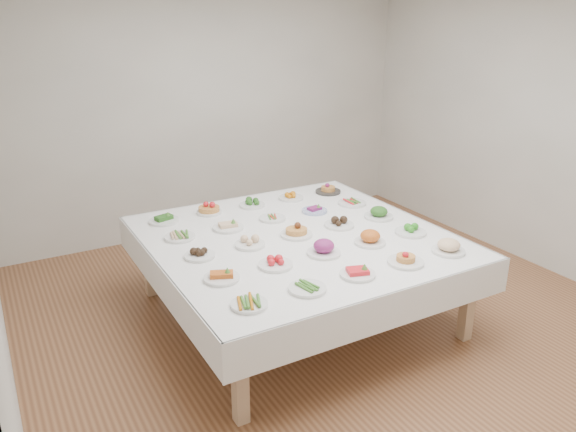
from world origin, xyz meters
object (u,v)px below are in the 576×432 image
display_table (297,243)px  dish_0 (249,302)px  dish_12 (296,227)px  dish_24 (328,187)px

display_table → dish_0: 1.23m
dish_12 → display_table: bearing=-54.7°
dish_0 → dish_24: bearing=44.9°
display_table → dish_12: 0.14m
display_table → dish_24: bearing=44.4°
display_table → dish_0: (-0.86, -0.87, 0.09)m
dish_0 → dish_12: bearing=45.5°
dish_0 → dish_12: 1.23m
dish_0 → dish_24: size_ratio=0.98×
display_table → dish_0: dish_0 is taller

